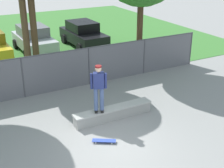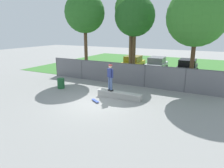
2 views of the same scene
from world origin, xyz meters
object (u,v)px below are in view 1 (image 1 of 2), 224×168
concrete_ledge (113,113)px  car_silver (34,39)px  skateboard (104,141)px  car_black (83,34)px  skateboarder (99,87)px

concrete_ledge → car_silver: 10.12m
concrete_ledge → skateboard: (-1.08, -1.34, -0.16)m
car_black → concrete_ledge: bearing=-107.0°
skateboard → car_black: (4.08, 11.16, 0.77)m
skateboarder → skateboard: (-0.44, -1.26, -1.42)m
car_silver → car_black: 3.30m
skateboarder → skateboard: skateboarder is taller
car_silver → concrete_ledge: bearing=-88.3°
concrete_ledge → skateboard: concrete_ledge is taller
car_black → skateboarder: bearing=-110.2°
concrete_ledge → car_silver: car_silver is taller
skateboarder → car_silver: bearing=88.0°
concrete_ledge → skateboarder: skateboarder is taller
concrete_ledge → car_black: (3.00, 9.82, 0.60)m
concrete_ledge → skateboarder: (-0.64, -0.08, 1.26)m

